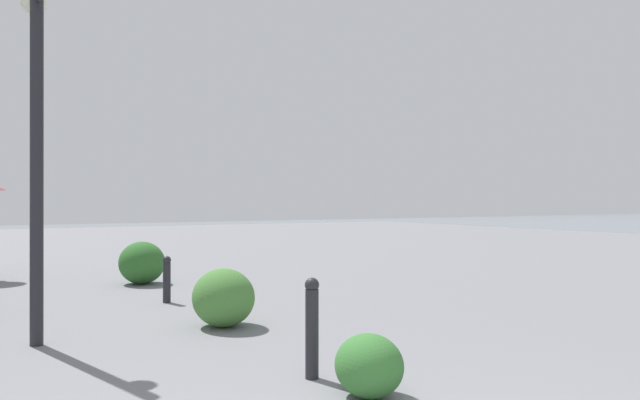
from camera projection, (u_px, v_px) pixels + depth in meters
name	position (u px, v px, depth m)	size (l,w,h in m)	color
lamppost	(37.00, 103.00, 6.55)	(0.98, 0.28, 4.00)	#232328
bollard_near	(312.00, 326.00, 5.33)	(0.13, 0.13, 0.90)	#232328
bollard_mid	(167.00, 278.00, 9.30)	(0.13, 0.13, 0.73)	#232328
shrub_low	(369.00, 366.00, 4.82)	(0.60, 0.54, 0.51)	#387533
shrub_round	(142.00, 263.00, 11.40)	(0.95, 0.86, 0.81)	#2D6628
shrub_wide	(223.00, 298.00, 7.53)	(0.86, 0.78, 0.73)	#477F38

